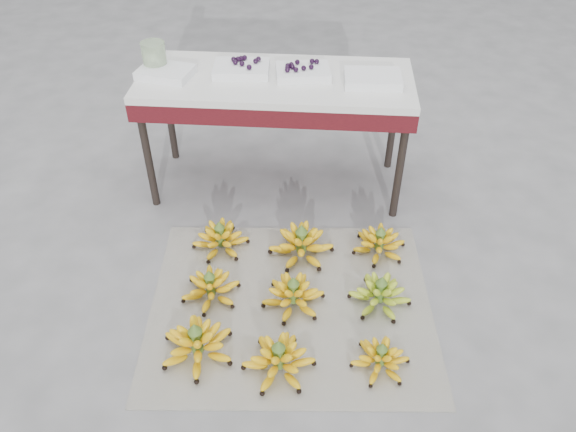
# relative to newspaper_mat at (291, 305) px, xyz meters

# --- Properties ---
(ground) EXTENTS (60.00, 60.00, 0.00)m
(ground) POSITION_rel_newspaper_mat_xyz_m (-0.07, -0.07, -0.00)
(ground) COLOR #5F6062
(ground) RESTS_ON ground
(newspaper_mat) EXTENTS (1.32, 1.13, 0.01)m
(newspaper_mat) POSITION_rel_newspaper_mat_xyz_m (0.00, 0.00, 0.00)
(newspaper_mat) COLOR silver
(newspaper_mat) RESTS_ON ground
(bunch_front_left) EXTENTS (0.40, 0.40, 0.19)m
(bunch_front_left) POSITION_rel_newspaper_mat_xyz_m (-0.36, -0.29, 0.07)
(bunch_front_left) COLOR yellow
(bunch_front_left) RESTS_ON newspaper_mat
(bunch_front_center) EXTENTS (0.30, 0.30, 0.18)m
(bunch_front_center) POSITION_rel_newspaper_mat_xyz_m (-0.02, -0.34, 0.06)
(bunch_front_center) COLOR yellow
(bunch_front_center) RESTS_ON newspaper_mat
(bunch_front_right) EXTENTS (0.24, 0.24, 0.14)m
(bunch_front_right) POSITION_rel_newspaper_mat_xyz_m (0.38, -0.30, 0.05)
(bunch_front_right) COLOR yellow
(bunch_front_right) RESTS_ON newspaper_mat
(bunch_mid_left) EXTENTS (0.34, 0.34, 0.16)m
(bunch_mid_left) POSITION_rel_newspaper_mat_xyz_m (-0.36, 0.03, 0.06)
(bunch_mid_left) COLOR yellow
(bunch_mid_left) RESTS_ON newspaper_mat
(bunch_mid_center) EXTENTS (0.31, 0.31, 0.17)m
(bunch_mid_center) POSITION_rel_newspaper_mat_xyz_m (0.01, 0.01, 0.06)
(bunch_mid_center) COLOR yellow
(bunch_mid_center) RESTS_ON newspaper_mat
(bunch_mid_right) EXTENTS (0.35, 0.35, 0.17)m
(bunch_mid_right) POSITION_rel_newspaper_mat_xyz_m (0.39, 0.04, 0.06)
(bunch_mid_right) COLOR olive
(bunch_mid_right) RESTS_ON newspaper_mat
(bunch_back_left) EXTENTS (0.28, 0.28, 0.17)m
(bunch_back_left) POSITION_rel_newspaper_mat_xyz_m (-0.37, 0.35, 0.06)
(bunch_back_left) COLOR yellow
(bunch_back_left) RESTS_ON newspaper_mat
(bunch_back_center) EXTENTS (0.33, 0.33, 0.19)m
(bunch_back_center) POSITION_rel_newspaper_mat_xyz_m (0.03, 0.33, 0.07)
(bunch_back_center) COLOR yellow
(bunch_back_center) RESTS_ON newspaper_mat
(bunch_back_right) EXTENTS (0.32, 0.32, 0.16)m
(bunch_back_right) POSITION_rel_newspaper_mat_xyz_m (0.41, 0.38, 0.06)
(bunch_back_right) COLOR yellow
(bunch_back_right) RESTS_ON newspaper_mat
(vendor_table) EXTENTS (1.38, 0.55, 0.66)m
(vendor_table) POSITION_rel_newspaper_mat_xyz_m (-0.15, 0.91, 0.58)
(vendor_table) COLOR black
(vendor_table) RESTS_ON ground
(tray_far_left) EXTENTS (0.29, 0.24, 0.04)m
(tray_far_left) POSITION_rel_newspaper_mat_xyz_m (-0.69, 0.88, 0.68)
(tray_far_left) COLOR white
(tray_far_left) RESTS_ON vendor_table
(tray_left) EXTENTS (0.29, 0.22, 0.07)m
(tray_left) POSITION_rel_newspaper_mat_xyz_m (-0.32, 0.94, 0.68)
(tray_left) COLOR white
(tray_left) RESTS_ON vendor_table
(tray_right) EXTENTS (0.29, 0.23, 0.07)m
(tray_right) POSITION_rel_newspaper_mat_xyz_m (-0.01, 0.93, 0.68)
(tray_right) COLOR white
(tray_right) RESTS_ON vendor_table
(tray_far_right) EXTENTS (0.28, 0.21, 0.04)m
(tray_far_right) POSITION_rel_newspaper_mat_xyz_m (0.34, 0.88, 0.68)
(tray_far_right) COLOR white
(tray_far_right) RESTS_ON vendor_table
(glass_jar) EXTENTS (0.15, 0.15, 0.15)m
(glass_jar) POSITION_rel_newspaper_mat_xyz_m (-0.76, 0.93, 0.73)
(glass_jar) COLOR beige
(glass_jar) RESTS_ON vendor_table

